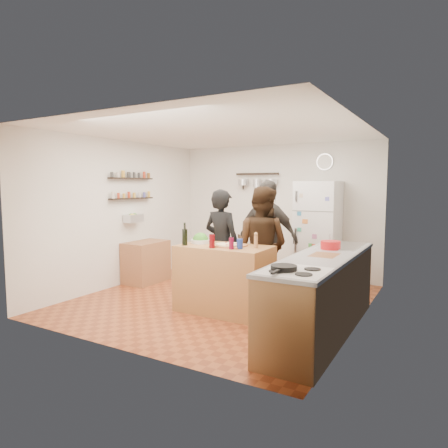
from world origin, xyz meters
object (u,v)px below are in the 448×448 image
Objects in this scene: salt_canister at (240,244)px; wall_clock at (325,162)px; fridge at (318,233)px; wine_bottle at (185,237)px; counter_run at (322,295)px; skillet at (284,268)px; prep_island at (224,279)px; person_center at (261,246)px; person_left at (222,245)px; pepper_mill at (256,242)px; salad_bowl at (200,241)px; red_bowl at (331,245)px; side_table at (146,262)px; person_back at (268,238)px.

wall_clock reaches higher than salt_canister.
wine_bottle is at bearing -115.57° from fridge.
counter_run is (1.10, -0.01, -0.52)m from salt_canister.
skillet is at bearing -79.81° from wall_clock.
prep_island is 0.76m from person_center.
person_left is (-0.33, 0.50, 0.38)m from prep_island.
pepper_mill is at bearing 48.58° from salt_canister.
salt_canister is at bearing 135.07° from skillet.
red_bowl is at bearing 10.50° from salad_bowl.
counter_run is at bearing -10.61° from pepper_mill.
counter_run is at bearing -71.94° from fridge.
side_table is at bearing 165.70° from counter_run.
fridge is (0.47, 1.10, -0.01)m from person_back.
skillet reaches higher than counter_run.
person_center reaches higher than side_table.
salad_bowl is 1.86m from side_table.
person_left is (-0.78, 0.45, -0.15)m from pepper_mill.
salad_bowl is 1.18m from person_back.
salt_canister is 0.43× the size of wall_clock.
red_bowl is 3.46m from side_table.
prep_island is 0.75× the size of person_left.
side_table is (-2.69, -1.75, -1.78)m from wall_clock.
salad_bowl is 1.06× the size of red_bowl.
person_back is 1.36m from red_bowl.
salad_bowl is 2.94m from wall_clock.
wall_clock is (1.07, 2.45, 1.21)m from salad_bowl.
person_back reaches higher than red_bowl.
red_bowl is at bearing 17.93° from wine_bottle.
prep_island is 1.56× the size of side_table.
counter_run is 0.73m from red_bowl.
side_table is (-2.34, 0.87, -0.61)m from salt_canister.
pepper_mill is 0.06× the size of counter_run.
skillet is 3.87m from side_table.
wall_clock reaches higher than person_left.
person_back is at bearing 149.36° from red_bowl.
person_center is at bearing -4.23° from side_table.
prep_island is 1.40m from counter_run.
prep_island is at bearing 23.75° from wine_bottle.
person_left is at bearing 135.19° from skillet.
person_left reaches higher than side_table.
skillet is 3.35m from fridge.
person_center is 1.37m from counter_run.
wall_clock is (-0.75, 2.63, 1.70)m from counter_run.
wine_bottle is 2.66m from fridge.
red_bowl is (1.05, 0.50, -0.00)m from salt_canister.
skillet is (1.62, -1.61, 0.11)m from person_left.
salad_bowl is 0.10× the size of counter_run.
person_left reaches higher than wine_bottle.
red_bowl is (1.85, 0.60, -0.05)m from wine_bottle.
pepper_mill is 1.10m from counter_run.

